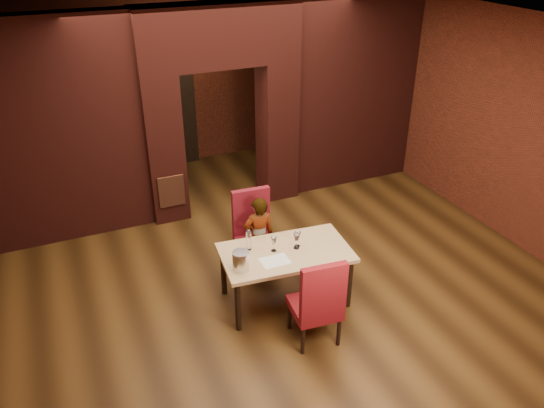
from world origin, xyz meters
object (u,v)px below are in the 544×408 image
Objects in this scene: chair_far at (256,234)px; chair_near at (315,297)px; water_bottle at (249,240)px; dining_table at (285,276)px; potted_plant at (318,240)px; wine_glass_b at (297,241)px; wine_glass_c at (297,239)px; person_seated at (259,237)px; wine_bucket at (241,261)px; wine_glass_a at (274,244)px.

chair_far reaches higher than chair_near.
dining_table is at bearing -28.46° from water_bottle.
chair_near is 1.78m from potted_plant.
wine_glass_b is 0.49× the size of potted_plant.
water_bottle is at bearing 163.16° from wine_glass_c.
dining_table is 7.65× the size of wine_glass_b.
potted_plant is (0.71, 0.74, -0.62)m from wine_glass_c.
dining_table is 5.67× the size of water_bottle.
wine_glass_c is 0.74× the size of water_bottle.
person_seated is 0.99m from wine_bucket.
wine_glass_c is at bearing 118.30° from person_seated.
person_seated is (0.00, -0.08, 0.01)m from chair_far.
dining_table is 0.48m from wine_glass_a.
chair_far is at bearing -80.66° from chair_near.
chair_near is at bearing -43.48° from wine_bucket.
chair_near is at bearing 99.70° from person_seated.
wine_bucket is at bearing -123.96° from water_bottle.
chair_far is 4.86× the size of wine_bucket.
wine_bucket is (-0.64, 0.60, 0.28)m from chair_near.
wine_glass_a is at bearing -74.34° from chair_near.
wine_glass_c is (0.03, 0.03, -0.00)m from wine_glass_b.
dining_table is 0.69m from person_seated.
person_seated reaches higher than wine_glass_c.
water_bottle is 0.66× the size of potted_plant.
potted_plant is at bearing 35.45° from wine_glass_a.
wine_glass_c is at bearing -95.99° from chair_near.
water_bottle is (-0.31, -0.52, 0.30)m from chair_far.
potted_plant is (1.01, 0.72, -0.62)m from wine_glass_a.
chair_near reaches higher than wine_bucket.
chair_near is 2.71× the size of potted_plant.
chair_near is at bearing -119.66° from potted_plant.
wine_glass_b is 0.78m from wine_bucket.
dining_table is 0.49m from wine_glass_b.
wine_glass_a is 0.83× the size of wine_bucket.
wine_bucket is 0.85× the size of water_bottle.
person_seated is at bearing 109.35° from wine_glass_b.
person_seated is 0.71m from wine_glass_c.
chair_far is 2.73× the size of potted_plant.
chair_near is at bearing -83.13° from dining_table.
wine_bucket is (-0.54, -0.79, 0.27)m from person_seated.
water_bottle is at bearing -155.87° from potted_plant.
chair_near is at bearing -82.41° from chair_far.
water_bottle is at bearing 157.28° from dining_table.
dining_table is 1.37× the size of chair_far.
dining_table is at bearing -166.68° from wine_glass_c.
wine_glass_a is (-0.13, 0.06, 0.46)m from dining_table.
chair_far is 1.03m from potted_plant.
wine_glass_b is 0.57m from water_bottle.
wine_glass_c is (0.25, -0.61, 0.25)m from person_seated.
wine_glass_a is 0.96× the size of wine_glass_b.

